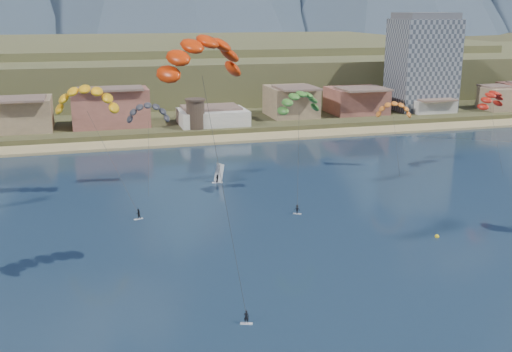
# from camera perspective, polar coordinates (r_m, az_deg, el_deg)

# --- Properties ---
(ground) EXTENTS (2400.00, 2400.00, 0.00)m
(ground) POSITION_cam_1_polar(r_m,az_deg,el_deg) (71.02, 7.21, -14.54)
(ground) COLOR black
(ground) RESTS_ON ground
(beach) EXTENTS (2200.00, 12.00, 0.90)m
(beach) POSITION_cam_1_polar(r_m,az_deg,el_deg) (168.00, -6.83, 3.26)
(beach) COLOR tan
(beach) RESTS_ON ground
(land) EXTENTS (2200.00, 900.00, 4.00)m
(land) POSITION_cam_1_polar(r_m,az_deg,el_deg) (617.93, -13.61, 11.73)
(land) COLOR brown
(land) RESTS_ON ground
(foothills) EXTENTS (940.00, 210.00, 18.00)m
(foothills) POSITION_cam_1_polar(r_m,az_deg,el_deg) (293.88, -6.45, 10.20)
(foothills) COLOR brown
(foothills) RESTS_ON ground
(town) EXTENTS (400.00, 24.00, 12.00)m
(town) POSITION_cam_1_polar(r_m,az_deg,el_deg) (181.14, -20.39, 5.78)
(town) COLOR silver
(town) RESTS_ON ground
(apartment_tower) EXTENTS (20.00, 16.00, 32.00)m
(apartment_tower) POSITION_cam_1_polar(r_m,az_deg,el_deg) (215.32, 15.32, 10.23)
(apartment_tower) COLOR gray
(apartment_tower) RESTS_ON ground
(watchtower) EXTENTS (5.82, 5.82, 8.60)m
(watchtower) POSITION_cam_1_polar(r_m,az_deg,el_deg) (175.40, -5.69, 5.85)
(watchtower) COLOR #47382D
(watchtower) RESTS_ON ground
(kitesurfer_red) EXTENTS (12.70, 15.58, 33.55)m
(kitesurfer_red) POSITION_cam_1_polar(r_m,az_deg,el_deg) (73.09, -5.12, 11.62)
(kitesurfer_red) COLOR silver
(kitesurfer_red) RESTS_ON ground
(kitesurfer_yellow) EXTENTS (14.47, 18.68, 25.32)m
(kitesurfer_yellow) POSITION_cam_1_polar(r_m,az_deg,el_deg) (117.43, -15.62, 7.30)
(kitesurfer_yellow) COLOR silver
(kitesurfer_yellow) RESTS_ON ground
(kitesurfer_green) EXTENTS (10.05, 14.34, 22.04)m
(kitesurfer_green) POSITION_cam_1_polar(r_m,az_deg,el_deg) (115.14, 4.07, 7.15)
(kitesurfer_green) COLOR silver
(kitesurfer_green) RESTS_ON ground
(distant_kite_dark) EXTENTS (9.23, 6.14, 18.92)m
(distant_kite_dark) POSITION_cam_1_polar(r_m,az_deg,el_deg) (123.58, -10.08, 6.17)
(distant_kite_dark) COLOR #262626
(distant_kite_dark) RESTS_ON ground
(distant_kite_orange) EXTENTS (8.76, 7.02, 17.02)m
(distant_kite_orange) POSITION_cam_1_polar(r_m,az_deg,el_deg) (140.18, 12.80, 6.34)
(distant_kite_orange) COLOR #262626
(distant_kite_orange) RESTS_ON ground
(distant_kite_red) EXTENTS (9.41, 7.63, 19.35)m
(distant_kite_red) POSITION_cam_1_polar(r_m,az_deg,el_deg) (145.75, 21.17, 6.95)
(distant_kite_red) COLOR #262626
(distant_kite_red) RESTS_ON ground
(windsurfer) EXTENTS (2.34, 2.55, 4.05)m
(windsurfer) POSITION_cam_1_polar(r_m,az_deg,el_deg) (127.67, -3.57, -0.07)
(windsurfer) COLOR silver
(windsurfer) RESTS_ON ground
(buoy) EXTENTS (0.70, 0.70, 0.70)m
(buoy) POSITION_cam_1_polar(r_m,az_deg,el_deg) (102.00, 16.58, -5.44)
(buoy) COLOR yellow
(buoy) RESTS_ON ground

